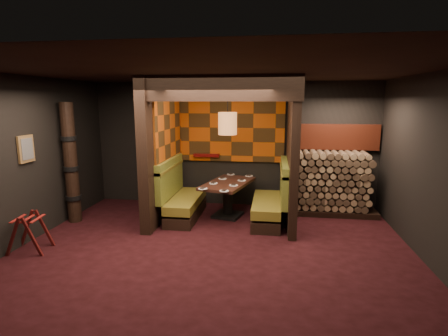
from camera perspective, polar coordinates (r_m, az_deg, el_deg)
floor at (r=5.84m, az=-1.84°, el=-13.69°), size 6.50×5.50×0.02m
ceiling at (r=5.33m, az=-2.04°, el=15.64°), size 6.50×5.50×0.02m
wall_back at (r=8.10m, az=1.45°, el=3.84°), size 6.50×0.02×2.85m
wall_front at (r=2.82m, az=-11.86°, el=-9.97°), size 6.50×0.02×2.85m
wall_left at (r=6.77m, az=-30.25°, el=0.96°), size 0.02×5.50×2.85m
wall_right at (r=5.81m, az=31.60°, el=-0.58°), size 0.02×5.50×2.85m
partition_left at (r=7.31m, az=-10.15°, el=2.91°), size 0.20×2.20×2.85m
partition_right at (r=7.01m, az=11.06°, el=2.54°), size 0.15×2.10×2.85m
header_beam at (r=6.01m, az=-1.07°, el=12.91°), size 2.85×0.18×0.44m
tapa_back_panel at (r=8.02m, az=1.25°, el=6.60°), size 2.40×0.06×1.55m
tapa_side_panel at (r=7.40m, az=-8.95°, el=6.35°), size 0.04×1.85×1.45m
lacquer_shelf at (r=8.12m, az=-2.86°, el=2.10°), size 0.60×0.12×0.07m
booth_bench_left at (r=7.41m, az=-7.02°, el=-5.00°), size 0.68×1.60×1.14m
booth_bench_right at (r=7.17m, az=7.83°, el=-5.57°), size 0.68×1.60×1.14m
dining_table at (r=7.37m, az=0.62°, el=-4.09°), size 1.10×1.57×0.75m
place_settings at (r=7.31m, az=0.62°, el=-2.22°), size 0.98×1.70×0.03m
pendant_lamp at (r=7.08m, az=0.59°, el=7.29°), size 0.38×0.38×1.10m
framed_picture at (r=6.80m, az=-29.60°, el=2.72°), size 0.05×0.36×0.46m
luggage_rack at (r=6.58m, az=-29.21°, el=-8.98°), size 0.68×0.52×0.68m
totem_column at (r=7.58m, az=-23.73°, el=0.60°), size 0.31×0.31×2.40m
firewood_stack at (r=7.89m, az=17.79°, el=-2.36°), size 1.73×0.70×1.36m
mosaic_header at (r=8.06m, az=17.80°, el=4.84°), size 1.83×0.10×0.56m
bay_front_post at (r=7.27m, az=11.67°, el=2.81°), size 0.08×0.08×2.85m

